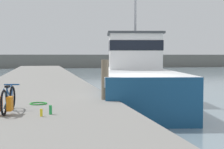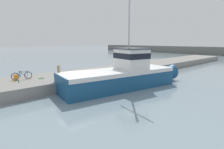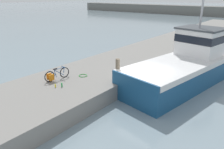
% 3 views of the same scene
% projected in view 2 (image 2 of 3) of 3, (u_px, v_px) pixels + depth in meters
% --- Properties ---
extents(ground_plane, '(320.00, 320.00, 0.00)m').
position_uv_depth(ground_plane, '(75.00, 94.00, 14.95)').
color(ground_plane, gray).
extents(dock_pier, '(5.64, 80.00, 0.97)m').
position_uv_depth(dock_pier, '(56.00, 81.00, 17.61)').
color(dock_pier, gray).
rests_on(dock_pier, ground_plane).
extents(fishing_boat_main, '(5.29, 13.64, 10.17)m').
position_uv_depth(fishing_boat_main, '(125.00, 74.00, 16.92)').
color(fishing_boat_main, navy).
rests_on(fishing_boat_main, ground_plane).
extents(bicycle_touring, '(0.55, 1.75, 0.75)m').
position_uv_depth(bicycle_touring, '(20.00, 76.00, 15.96)').
color(bicycle_touring, black).
rests_on(bicycle_touring, dock_pier).
extents(mooring_post, '(0.26, 0.26, 1.42)m').
position_uv_depth(mooring_post, '(59.00, 73.00, 15.16)').
color(mooring_post, '#756651').
rests_on(mooring_post, dock_pier).
extents(hose_coil, '(0.56, 0.56, 0.04)m').
position_uv_depth(hose_coil, '(41.00, 78.00, 16.50)').
color(hose_coil, green).
rests_on(hose_coil, dock_pier).
extents(water_bottle_on_curb, '(0.07, 0.07, 0.20)m').
position_uv_depth(water_bottle_on_curb, '(14.00, 81.00, 14.88)').
color(water_bottle_on_curb, yellow).
rests_on(water_bottle_on_curb, dock_pier).
extents(water_bottle_by_bike, '(0.08, 0.08, 0.24)m').
position_uv_depth(water_bottle_by_bike, '(19.00, 81.00, 14.88)').
color(water_bottle_by_bike, green).
rests_on(water_bottle_by_bike, dock_pier).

